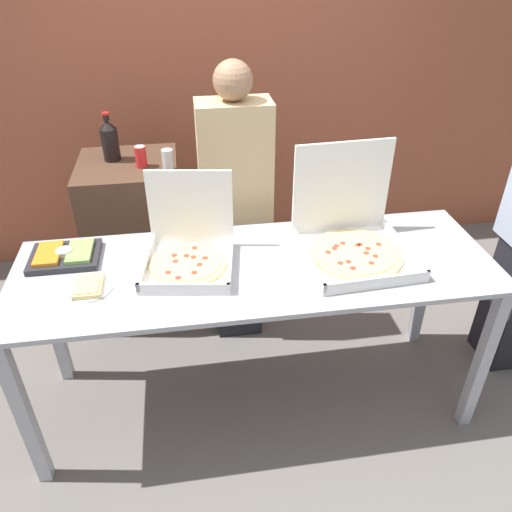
{
  "coord_description": "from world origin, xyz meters",
  "views": [
    {
      "loc": [
        -0.29,
        -1.91,
        2.24
      ],
      "look_at": [
        0.0,
        0.0,
        0.96
      ],
      "focal_mm": 35.0,
      "sensor_mm": 36.0,
      "label": 1
    }
  ],
  "objects": [
    {
      "name": "ground_plane",
      "position": [
        0.0,
        0.0,
        0.0
      ],
      "size": [
        16.0,
        16.0,
        0.0
      ],
      "primitive_type": "plane",
      "color": "slate"
    },
    {
      "name": "brick_wall_behind",
      "position": [
        0.0,
        1.7,
        1.4
      ],
      "size": [
        10.0,
        0.06,
        2.8
      ],
      "color": "#9E5138",
      "rests_on": "ground_plane"
    },
    {
      "name": "buffet_table",
      "position": [
        0.0,
        0.0,
        0.8
      ],
      "size": [
        2.26,
        0.76,
        0.91
      ],
      "color": "#A8AAB2",
      "rests_on": "ground_plane"
    },
    {
      "name": "pizza_box_far_right",
      "position": [
        0.48,
        0.04,
        1.0
      ],
      "size": [
        0.53,
        0.54,
        0.49
      ],
      "rotation": [
        0.0,
        0.0,
        0.06
      ],
      "color": "white",
      "rests_on": "buffet_table"
    },
    {
      "name": "pizza_box_near_left",
      "position": [
        -0.31,
        0.06,
        0.99
      ],
      "size": [
        0.46,
        0.47,
        0.4
      ],
      "rotation": [
        0.0,
        0.0,
        -0.15
      ],
      "color": "white",
      "rests_on": "buffet_table"
    },
    {
      "name": "paper_plate_front_left",
      "position": [
        -0.75,
        -0.08,
        0.93
      ],
      "size": [
        0.2,
        0.2,
        0.03
      ],
      "color": "white",
      "rests_on": "buffet_table"
    },
    {
      "name": "veggie_tray",
      "position": [
        -0.89,
        0.19,
        0.94
      ],
      "size": [
        0.32,
        0.25,
        0.05
      ],
      "color": "#28282D",
      "rests_on": "buffet_table"
    },
    {
      "name": "sideboard_podium",
      "position": [
        -0.63,
        0.93,
        0.54
      ],
      "size": [
        0.59,
        0.58,
        1.08
      ],
      "color": "#4C3323",
      "rests_on": "ground_plane"
    },
    {
      "name": "soda_bottle",
      "position": [
        -0.71,
        0.99,
        1.2
      ],
      "size": [
        0.1,
        0.1,
        0.28
      ],
      "color": "black",
      "rests_on": "sideboard_podium"
    },
    {
      "name": "soda_can_silver",
      "position": [
        -0.38,
        0.79,
        1.14
      ],
      "size": [
        0.07,
        0.07,
        0.12
      ],
      "color": "silver",
      "rests_on": "sideboard_podium"
    },
    {
      "name": "soda_can_colored",
      "position": [
        -0.54,
        0.86,
        1.14
      ],
      "size": [
        0.07,
        0.07,
        0.12
      ],
      "color": "red",
      "rests_on": "sideboard_podium"
    },
    {
      "name": "person_guest_plaid",
      "position": [
        -0.02,
        0.62,
        0.89
      ],
      "size": [
        0.4,
        0.22,
        1.71
      ],
      "rotation": [
        0.0,
        0.0,
        3.14
      ],
      "color": "black",
      "rests_on": "ground_plane"
    }
  ]
}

